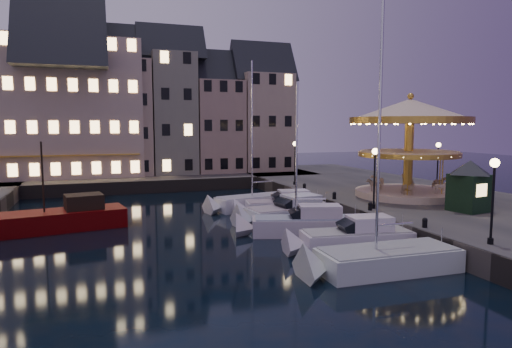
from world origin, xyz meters
name	(u,v)px	position (x,y,z in m)	size (l,w,h in m)	color
ground	(282,239)	(0.00, 0.00, 0.00)	(160.00, 160.00, 0.00)	black
quay_east	(409,201)	(14.00, 6.00, 0.65)	(16.00, 56.00, 1.30)	#474442
quay_north	(125,181)	(-8.00, 28.00, 0.65)	(44.00, 12.00, 1.30)	#474442
quaywall_e	(324,207)	(6.00, 6.00, 0.65)	(0.15, 44.00, 1.30)	#47423A
quaywall_n	(148,187)	(-6.00, 22.00, 0.65)	(48.00, 0.15, 1.30)	#47423A
streetlamp_a	(493,189)	(7.20, -9.00, 4.02)	(0.44, 0.44, 4.17)	black
streetlamp_b	(375,169)	(7.20, 1.00, 4.02)	(0.44, 0.44, 4.17)	black
streetlamp_c	(295,157)	(7.20, 14.50, 4.02)	(0.44, 0.44, 4.17)	black
streetlamp_d	(438,158)	(18.50, 8.00, 4.02)	(0.44, 0.44, 4.17)	black
bollard_a	(425,222)	(6.60, -5.00, 1.60)	(0.30, 0.30, 0.57)	black
bollard_b	(370,206)	(6.60, 0.50, 1.60)	(0.30, 0.30, 0.57)	black
bollard_c	(334,195)	(6.60, 5.50, 1.60)	(0.30, 0.30, 0.57)	black
bollard_d	(304,186)	(6.60, 11.00, 1.60)	(0.30, 0.30, 0.57)	black
townhouse_na	(12,118)	(-19.50, 30.00, 7.78)	(5.50, 8.00, 12.80)	tan
townhouse_nb	(66,114)	(-14.05, 30.00, 8.28)	(6.16, 8.00, 13.80)	#A7A284
townhouse_nc	(122,110)	(-8.00, 30.00, 8.78)	(6.82, 8.00, 14.80)	tan
townhouse_nd	(171,106)	(-2.25, 30.00, 9.28)	(5.50, 8.00, 15.80)	gray
townhouse_ne	(216,119)	(3.20, 30.00, 7.78)	(6.16, 8.00, 12.80)	tan
townhouse_nf	(261,115)	(9.25, 30.00, 8.28)	(6.82, 8.00, 13.80)	tan
hotel_corner	(66,100)	(-14.00, 30.00, 9.78)	(17.60, 9.00, 16.80)	#C9B09D
motorboat_a	(378,262)	(1.83, -7.56, 0.54)	(7.91, 2.79, 13.25)	silver
motorboat_b	(350,240)	(2.52, -3.80, 0.64)	(7.31, 2.96, 2.15)	silver
motorboat_c	(300,225)	(1.45, 0.52, 0.68)	(7.99, 4.17, 10.67)	silver
motorboat_d	(287,214)	(2.08, 4.29, 0.64)	(7.76, 3.43, 2.15)	silver
motorboat_e	(279,207)	(2.60, 7.03, 0.64)	(7.13, 2.96, 2.15)	silver
motorboat_f	(254,203)	(1.53, 10.08, 0.53)	(8.71, 3.85, 11.53)	silver
red_fishing_boat	(64,219)	(-13.03, 7.17, 0.71)	(8.61, 4.26, 6.17)	#5A0203
carousel	(410,129)	(12.84, 4.79, 6.74)	(9.45, 9.45, 8.27)	beige
ticket_kiosk	(470,177)	(12.64, -1.89, 3.61)	(3.31, 3.31, 3.88)	black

